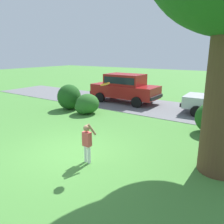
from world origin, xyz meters
The scene contains 8 objects.
ground_plane centered at (0.00, 0.00, 0.00)m, with size 80.00×80.00×0.00m, color #478438.
driveway_strip centered at (0.00, 7.58, 0.01)m, with size 28.00×4.40×0.02m, color slate.
shrub_near_tree centered at (-4.39, 4.31, 0.68)m, with size 1.37×1.41×1.48m.
shrub_centre_left centered at (-2.87, 4.08, 0.51)m, with size 1.27×1.37×1.10m.
shrub_centre centered at (3.42, 4.68, 0.63)m, with size 1.25×1.15×1.26m.
parked_suv centered at (-2.63, 7.77, 1.08)m, with size 4.71×2.12×1.92m.
child_thrower centered at (0.91, -0.27, 0.72)m, with size 0.46×0.26×1.29m.
frisbee centered at (1.28, 0.17, 2.40)m, with size 0.28×0.28×0.14m.
Camera 1 is at (5.06, -4.99, 3.26)m, focal length 35.69 mm.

